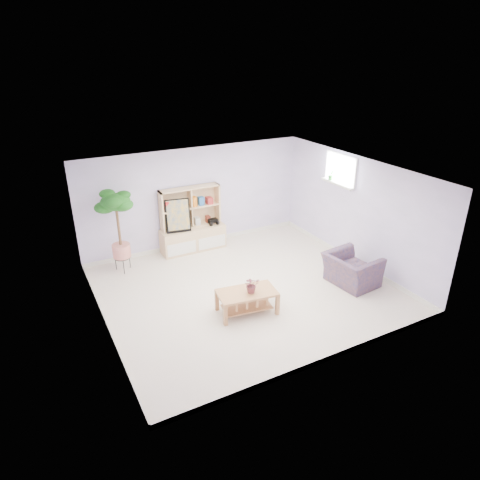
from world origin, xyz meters
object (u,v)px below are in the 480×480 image
storage_unit (192,220)px  floor_tree (119,232)px  coffee_table (247,302)px  armchair (352,268)px

storage_unit → floor_tree: size_ratio=0.84×
coffee_table → armchair: (2.39, -0.09, 0.15)m
storage_unit → armchair: bearing=-53.8°
coffee_table → storage_unit: bearing=95.2°
storage_unit → coffee_table: bearing=-93.1°
coffee_table → floor_tree: size_ratio=0.58×
floor_tree → armchair: (3.99, -2.77, -0.54)m
storage_unit → floor_tree: 1.78m
coffee_table → armchair: armchair is taller
coffee_table → armchair: 2.40m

